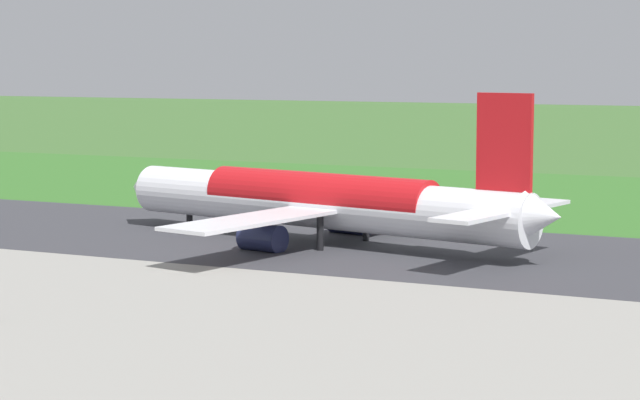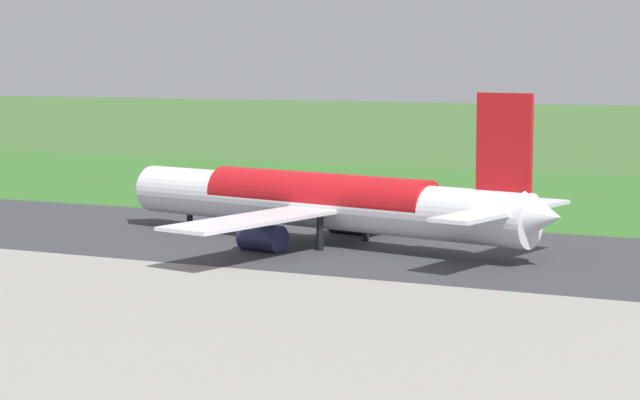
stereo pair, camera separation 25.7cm
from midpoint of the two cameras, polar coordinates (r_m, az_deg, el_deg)
The scene contains 4 objects.
ground_plane at distance 122.25m, azimuth 2.97°, elevation -2.25°, with size 800.00×800.00×0.00m, color #3D662D.
runway_asphalt at distance 122.24m, azimuth 2.97°, elevation -2.24°, with size 600.00×34.40×0.06m, color #38383D.
grass_verge_foreground at distance 164.93m, azimuth 9.05°, elevation -0.03°, with size 600.00×80.00×0.04m, color #346B27.
airliner_main at distance 124.20m, azimuth 0.20°, elevation -0.08°, with size 53.81×44.32×15.88m.
Camera 2 is at (-46.28, 111.58, 18.74)m, focal length 68.13 mm.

